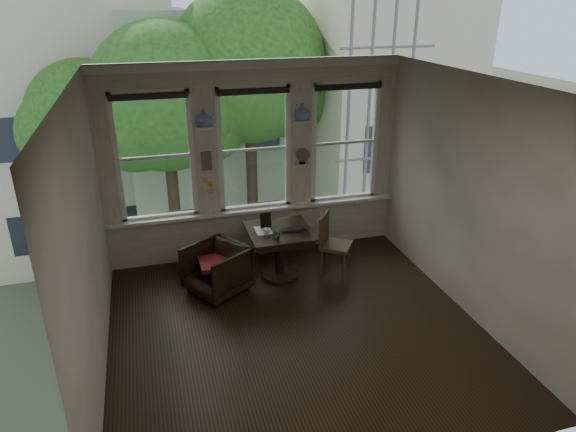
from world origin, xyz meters
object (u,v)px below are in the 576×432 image
object	(u,v)px
table	(280,254)
mug	(266,232)
side_chair_right	(336,245)
armchair_left	(217,269)
laptop	(294,231)

from	to	relation	value
table	mug	distance (m)	0.48
table	mug	xyz separation A→B (m)	(-0.21, -0.09, 0.42)
table	side_chair_right	xyz separation A→B (m)	(0.82, -0.12, 0.09)
armchair_left	laptop	xyz separation A→B (m)	(1.13, 0.06, 0.42)
side_chair_right	mug	size ratio (longest dim) A/B	9.46
armchair_left	laptop	bearing A→B (deg)	61.17
table	side_chair_right	bearing A→B (deg)	-8.37
laptop	mug	xyz separation A→B (m)	(-0.40, 0.01, 0.03)
table	laptop	bearing A→B (deg)	-29.49
side_chair_right	laptop	size ratio (longest dim) A/B	2.59
table	side_chair_right	distance (m)	0.84
side_chair_right	mug	world-z (taller)	side_chair_right
laptop	mug	size ratio (longest dim) A/B	3.66
armchair_left	mug	size ratio (longest dim) A/B	7.83
armchair_left	side_chair_right	xyz separation A→B (m)	(1.77, 0.05, 0.11)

